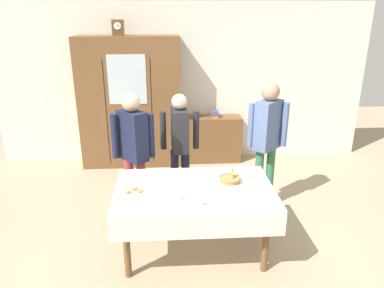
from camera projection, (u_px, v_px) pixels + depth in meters
ground_plane at (193, 239)px, 4.31m from camera, size 12.00×12.00×0.00m
back_wall at (183, 84)px, 6.32m from camera, size 6.40×0.10×2.70m
dining_table at (195, 198)px, 3.85m from camera, size 1.68×1.06×0.78m
wall_cabinet at (130, 103)px, 6.08m from camera, size 1.67×0.46×2.18m
mantel_clock at (118, 28)px, 5.66m from camera, size 0.18×0.11×0.24m
bookshelf_low at (215, 139)px, 6.45m from camera, size 0.92×0.35×0.81m
book_stack at (215, 114)px, 6.29m from camera, size 0.15×0.18×0.11m
tea_cup_mid_right at (179, 197)px, 3.60m from camera, size 0.13×0.13×0.06m
tea_cup_center at (201, 203)px, 3.50m from camera, size 0.13×0.13×0.06m
tea_cup_far_left at (250, 175)px, 4.08m from camera, size 0.13×0.13×0.06m
bread_basket at (230, 179)px, 3.98m from camera, size 0.24×0.24×0.16m
pastry_plate at (134, 192)px, 3.73m from camera, size 0.28×0.28×0.05m
spoon_near_left at (143, 207)px, 3.47m from camera, size 0.12×0.02×0.01m
spoon_far_right at (255, 201)px, 3.58m from camera, size 0.12×0.02×0.01m
spoon_center at (236, 200)px, 3.59m from camera, size 0.12×0.02×0.01m
person_behind_table_left at (180, 139)px, 4.88m from camera, size 0.52×0.38×1.54m
person_behind_table_right at (133, 145)px, 4.44m from camera, size 0.52×0.40×1.65m
person_near_right_end at (267, 134)px, 4.68m from camera, size 0.52×0.39×1.72m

